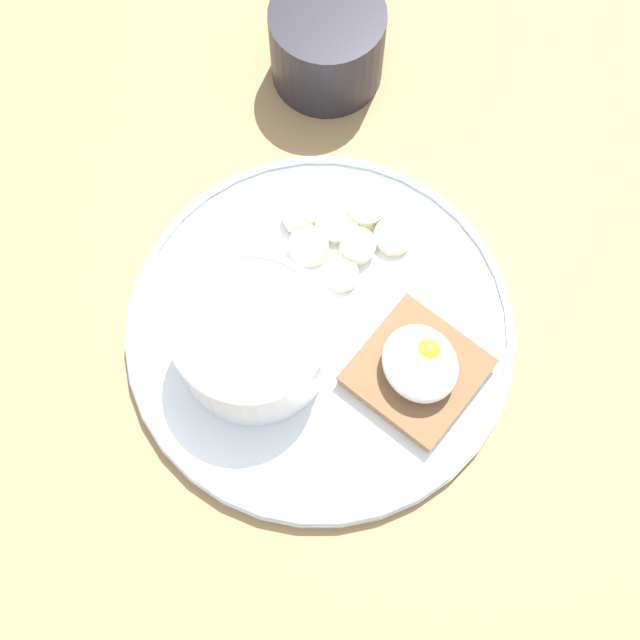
{
  "coord_description": "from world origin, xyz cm",
  "views": [
    {
      "loc": [
        19.37,
        -10.43,
        66.98
      ],
      "look_at": [
        0.0,
        0.0,
        5.0
      ],
      "focal_mm": 50.0,
      "sensor_mm": 36.0,
      "label": 1
    }
  ],
  "objects_px": {
    "poached_egg": "(421,362)",
    "banana_slice_outer": "(357,246)",
    "toast_slice": "(417,371)",
    "banana_slice_right": "(341,274)",
    "banana_slice_front": "(366,209)",
    "banana_slice_inner": "(393,236)",
    "banana_slice_left": "(336,223)",
    "banana_slice_lower": "(299,217)",
    "oatmeal_bowl": "(253,340)",
    "banana_slice_upper": "(322,198)",
    "banana_slice_back": "(309,246)",
    "coffee_mug": "(327,43)"
  },
  "relations": [
    {
      "from": "poached_egg",
      "to": "banana_slice_left",
      "type": "height_order",
      "value": "poached_egg"
    },
    {
      "from": "banana_slice_lower",
      "to": "oatmeal_bowl",
      "type": "bearing_deg",
      "value": -44.28
    },
    {
      "from": "banana_slice_front",
      "to": "banana_slice_upper",
      "type": "height_order",
      "value": "banana_slice_front"
    },
    {
      "from": "oatmeal_bowl",
      "to": "banana_slice_lower",
      "type": "bearing_deg",
      "value": 135.72
    },
    {
      "from": "coffee_mug",
      "to": "banana_slice_inner",
      "type": "bearing_deg",
      "value": -10.77
    },
    {
      "from": "oatmeal_bowl",
      "to": "banana_slice_upper",
      "type": "bearing_deg",
      "value": 130.47
    },
    {
      "from": "banana_slice_outer",
      "to": "banana_slice_back",
      "type": "bearing_deg",
      "value": -119.37
    },
    {
      "from": "banana_slice_inner",
      "to": "banana_slice_outer",
      "type": "xyz_separation_m",
      "value": [
        -0.01,
        -0.03,
        0.0
      ]
    },
    {
      "from": "banana_slice_left",
      "to": "banana_slice_outer",
      "type": "relative_size",
      "value": 1.21
    },
    {
      "from": "oatmeal_bowl",
      "to": "banana_slice_front",
      "type": "relative_size",
      "value": 2.74
    },
    {
      "from": "poached_egg",
      "to": "banana_slice_outer",
      "type": "distance_m",
      "value": 0.11
    },
    {
      "from": "banana_slice_upper",
      "to": "poached_egg",
      "type": "bearing_deg",
      "value": -2.01
    },
    {
      "from": "banana_slice_lower",
      "to": "banana_slice_back",
      "type": "bearing_deg",
      "value": -10.76
    },
    {
      "from": "banana_slice_outer",
      "to": "banana_slice_front",
      "type": "bearing_deg",
      "value": 138.56
    },
    {
      "from": "oatmeal_bowl",
      "to": "banana_slice_lower",
      "type": "relative_size",
      "value": 3.86
    },
    {
      "from": "toast_slice",
      "to": "banana_slice_right",
      "type": "distance_m",
      "value": 0.1
    },
    {
      "from": "poached_egg",
      "to": "coffee_mug",
      "type": "height_order",
      "value": "coffee_mug"
    },
    {
      "from": "toast_slice",
      "to": "banana_slice_front",
      "type": "distance_m",
      "value": 0.14
    },
    {
      "from": "poached_egg",
      "to": "coffee_mug",
      "type": "relative_size",
      "value": 0.64
    },
    {
      "from": "banana_slice_left",
      "to": "banana_slice_lower",
      "type": "bearing_deg",
      "value": -126.74
    },
    {
      "from": "toast_slice",
      "to": "coffee_mug",
      "type": "bearing_deg",
      "value": 165.27
    },
    {
      "from": "banana_slice_back",
      "to": "coffee_mug",
      "type": "height_order",
      "value": "coffee_mug"
    },
    {
      "from": "poached_egg",
      "to": "banana_slice_outer",
      "type": "height_order",
      "value": "poached_egg"
    },
    {
      "from": "banana_slice_outer",
      "to": "banana_slice_left",
      "type": "bearing_deg",
      "value": -171.65
    },
    {
      "from": "banana_slice_left",
      "to": "coffee_mug",
      "type": "distance_m",
      "value": 0.15
    },
    {
      "from": "banana_slice_front",
      "to": "banana_slice_lower",
      "type": "height_order",
      "value": "same"
    },
    {
      "from": "banana_slice_right",
      "to": "banana_slice_inner",
      "type": "bearing_deg",
      "value": 99.71
    },
    {
      "from": "poached_egg",
      "to": "toast_slice",
      "type": "bearing_deg",
      "value": -64.93
    },
    {
      "from": "coffee_mug",
      "to": "banana_slice_lower",
      "type": "bearing_deg",
      "value": -36.94
    },
    {
      "from": "banana_slice_front",
      "to": "banana_slice_left",
      "type": "relative_size",
      "value": 0.86
    },
    {
      "from": "banana_slice_lower",
      "to": "banana_slice_left",
      "type": "bearing_deg",
      "value": 53.26
    },
    {
      "from": "poached_egg",
      "to": "coffee_mug",
      "type": "xyz_separation_m",
      "value": [
        -0.27,
        0.07,
        -0.0
      ]
    },
    {
      "from": "banana_slice_back",
      "to": "banana_slice_inner",
      "type": "xyz_separation_m",
      "value": [
        0.02,
        0.06,
        -0.0
      ]
    },
    {
      "from": "banana_slice_inner",
      "to": "oatmeal_bowl",
      "type": "bearing_deg",
      "value": -76.41
    },
    {
      "from": "banana_slice_left",
      "to": "banana_slice_inner",
      "type": "height_order",
      "value": "same"
    },
    {
      "from": "banana_slice_inner",
      "to": "banana_slice_outer",
      "type": "height_order",
      "value": "banana_slice_outer"
    },
    {
      "from": "banana_slice_left",
      "to": "banana_slice_back",
      "type": "height_order",
      "value": "banana_slice_back"
    },
    {
      "from": "banana_slice_outer",
      "to": "banana_slice_right",
      "type": "bearing_deg",
      "value": -57.36
    },
    {
      "from": "poached_egg",
      "to": "banana_slice_left",
      "type": "relative_size",
      "value": 1.25
    },
    {
      "from": "banana_slice_front",
      "to": "coffee_mug",
      "type": "xyz_separation_m",
      "value": [
        -0.14,
        0.04,
        0.02
      ]
    },
    {
      "from": "banana_slice_front",
      "to": "banana_slice_outer",
      "type": "relative_size",
      "value": 1.04
    },
    {
      "from": "banana_slice_front",
      "to": "banana_slice_outer",
      "type": "height_order",
      "value": "banana_slice_outer"
    },
    {
      "from": "banana_slice_front",
      "to": "banana_slice_right",
      "type": "relative_size",
      "value": 1.33
    },
    {
      "from": "banana_slice_outer",
      "to": "banana_slice_upper",
      "type": "distance_m",
      "value": 0.05
    },
    {
      "from": "banana_slice_inner",
      "to": "banana_slice_upper",
      "type": "xyz_separation_m",
      "value": [
        -0.06,
        -0.03,
        0.0
      ]
    },
    {
      "from": "banana_slice_front",
      "to": "banana_slice_inner",
      "type": "bearing_deg",
      "value": 13.02
    },
    {
      "from": "poached_egg",
      "to": "banana_slice_upper",
      "type": "height_order",
      "value": "poached_egg"
    },
    {
      "from": "oatmeal_bowl",
      "to": "poached_egg",
      "type": "distance_m",
      "value": 0.12
    },
    {
      "from": "banana_slice_back",
      "to": "poached_egg",
      "type": "bearing_deg",
      "value": 10.27
    },
    {
      "from": "oatmeal_bowl",
      "to": "toast_slice",
      "type": "distance_m",
      "value": 0.12
    }
  ]
}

